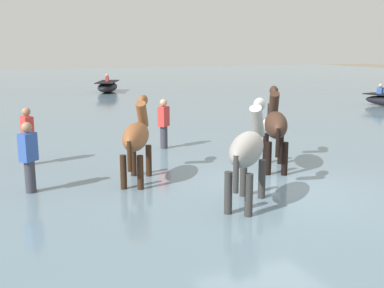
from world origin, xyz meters
TOP-DOWN VIEW (x-y plane):
  - ground_plane at (0.00, 0.00)m, footprint 120.00×120.00m
  - water_surface at (0.00, 10.00)m, footprint 90.00×90.00m
  - horse_lead_dark_bay at (0.95, 1.49)m, footprint 1.25×1.83m
  - horse_trailing_grey at (-0.92, -0.42)m, footprint 1.57×1.59m
  - horse_flank_chestnut at (-2.25, 1.76)m, footprint 1.15×1.74m
  - boat_near_port at (1.97, 21.39)m, footprint 2.26×3.30m
  - person_onlooker_right at (-4.18, 4.12)m, footprint 0.29×0.37m
  - person_spectator_far at (-4.36, 1.85)m, footprint 0.37×0.36m
  - person_wading_mid at (-0.62, 4.53)m, footprint 0.37×0.36m
  - channel_buoy at (3.57, 5.79)m, footprint 0.39×0.39m

SIDE VIEW (x-z plane):
  - ground_plane at x=0.00m, z-range 0.00..0.00m
  - water_surface at x=0.00m, z-range 0.00..0.26m
  - channel_buoy at x=3.57m, z-range 0.01..0.92m
  - boat_near_port at x=1.97m, z-range 0.03..1.17m
  - person_onlooker_right at x=-4.18m, z-range 0.05..1.68m
  - person_spectator_far at x=-4.36m, z-range 0.05..1.68m
  - person_wading_mid at x=-0.62m, z-range 0.05..1.68m
  - horse_flank_chestnut at x=-2.25m, z-range 0.18..2.16m
  - horse_trailing_grey at x=-0.92m, z-range 0.19..2.26m
  - horse_lead_dark_bay at x=0.95m, z-range 0.19..2.28m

